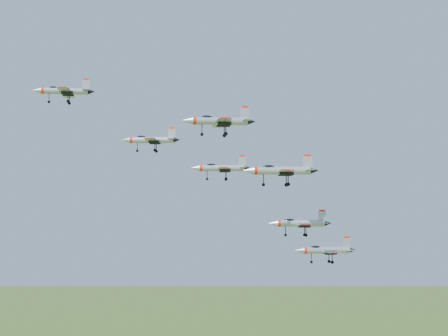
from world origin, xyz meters
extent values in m
cylinder|color=#ABAFB8|center=(-23.45, 15.16, 137.00)|extent=(9.47, 2.52, 1.35)
cone|color=#ABAFB8|center=(-29.03, 15.87, 137.00)|extent=(2.03, 1.58, 1.35)
cone|color=black|center=(-18.07, 14.48, 137.00)|extent=(1.59, 1.33, 1.15)
ellipsoid|color=black|center=(-25.72, 15.45, 137.51)|extent=(2.40, 1.25, 0.86)
cube|color=#ABAFB8|center=(-23.61, 12.24, 136.74)|extent=(2.95, 4.85, 0.15)
cube|color=#ABAFB8|center=(-22.87, 18.03, 136.74)|extent=(2.95, 4.85, 0.15)
cube|color=#ABAFB8|center=(-19.21, 14.62, 138.40)|extent=(1.57, 0.32, 2.19)
cube|color=red|center=(-19.21, 14.62, 139.55)|extent=(1.16, 0.29, 0.36)
cylinder|color=#ABAFB8|center=(-7.30, 0.48, 125.58)|extent=(8.22, 3.35, 1.19)
cone|color=#ABAFB8|center=(-12.04, 1.80, 125.58)|extent=(1.90, 1.58, 1.19)
cone|color=black|center=(-2.73, -0.80, 125.58)|extent=(1.50, 1.31, 1.01)
ellipsoid|color=black|center=(-9.23, 1.02, 126.03)|extent=(2.16, 1.36, 0.75)
cube|color=#ABAFB8|center=(-7.81, -2.03, 125.35)|extent=(3.10, 4.43, 0.13)
cube|color=#ABAFB8|center=(-6.44, 2.89, 125.35)|extent=(3.10, 4.43, 0.13)
cube|color=#ABAFB8|center=(-3.70, -0.53, 126.81)|extent=(1.35, 0.47, 1.91)
cube|color=red|center=(-3.70, -0.53, 127.81)|extent=(1.00, 0.39, 0.32)
cylinder|color=#ABAFB8|center=(1.25, -18.72, 126.60)|extent=(8.96, 2.38, 1.28)
cone|color=#ABAFB8|center=(-4.04, -18.06, 126.60)|extent=(1.92, 1.49, 1.28)
cone|color=black|center=(6.33, -19.36, 126.60)|extent=(1.51, 1.25, 1.09)
ellipsoid|color=black|center=(-0.90, -18.45, 127.08)|extent=(2.27, 1.19, 0.81)
cube|color=#ABAFB8|center=(1.10, -21.49, 126.35)|extent=(2.79, 4.59, 0.14)
cube|color=#ABAFB8|center=(1.79, -16.01, 126.35)|extent=(2.79, 4.59, 0.14)
cube|color=#ABAFB8|center=(5.26, -19.23, 127.93)|extent=(1.48, 0.30, 2.07)
cube|color=red|center=(5.26, -19.23, 129.01)|extent=(1.09, 0.27, 0.35)
cylinder|color=#ABAFB8|center=(8.40, 8.94, 121.21)|extent=(9.27, 3.31, 1.33)
cone|color=#ABAFB8|center=(3.01, 10.15, 121.21)|extent=(2.09, 1.70, 1.33)
cone|color=black|center=(13.58, 7.78, 121.21)|extent=(1.64, 1.42, 1.13)
ellipsoid|color=black|center=(6.20, 9.44, 121.72)|extent=(2.40, 1.42, 0.84)
cube|color=#ABAFB8|center=(7.97, 6.11, 120.96)|extent=(3.28, 4.90, 0.14)
cube|color=#ABAFB8|center=(9.22, 11.69, 120.96)|extent=(3.28, 4.90, 0.14)
cube|color=#ABAFB8|center=(12.49, 8.03, 122.60)|extent=(1.52, 0.46, 2.15)
cube|color=red|center=(12.49, 8.03, 123.72)|extent=(1.13, 0.39, 0.36)
cylinder|color=#ABAFB8|center=(15.45, -8.25, 119.58)|extent=(10.38, 3.58, 1.49)
cone|color=#ABAFB8|center=(9.41, -6.97, 119.58)|extent=(2.32, 1.88, 1.49)
cone|color=black|center=(21.27, -9.48, 119.58)|extent=(1.83, 1.57, 1.26)
ellipsoid|color=black|center=(12.99, -7.73, 120.14)|extent=(2.68, 1.57, 0.94)
cube|color=#ABAFB8|center=(15.02, -11.43, 119.29)|extent=(3.62, 5.47, 0.16)
cube|color=#ABAFB8|center=(16.34, -5.16, 119.29)|extent=(3.62, 5.47, 0.16)
cube|color=#ABAFB8|center=(20.04, -9.22, 121.12)|extent=(1.71, 0.49, 2.40)
cube|color=red|center=(20.04, -9.22, 122.38)|extent=(1.26, 0.42, 0.40)
cylinder|color=#ABAFB8|center=(21.13, -2.82, 109.91)|extent=(9.02, 3.44, 1.30)
cone|color=#ABAFB8|center=(15.91, -1.51, 109.91)|extent=(2.06, 1.69, 1.30)
cone|color=black|center=(26.15, -4.08, 109.91)|extent=(1.62, 1.41, 1.10)
ellipsoid|color=black|center=(19.00, -2.28, 110.40)|extent=(2.35, 1.44, 0.82)
cube|color=#ABAFB8|center=(20.64, -5.57, 109.66)|extent=(3.29, 4.81, 0.14)
cube|color=#ABAFB8|center=(22.00, -0.16, 109.66)|extent=(3.29, 4.81, 0.14)
cube|color=#ABAFB8|center=(25.09, -3.81, 111.26)|extent=(1.48, 0.48, 2.09)
cube|color=red|center=(25.09, -3.81, 112.35)|extent=(1.10, 0.40, 0.35)
cylinder|color=#ABAFB8|center=(31.71, 9.68, 104.00)|extent=(10.12, 2.72, 1.45)
cone|color=#ABAFB8|center=(25.75, 10.45, 104.00)|extent=(2.17, 1.69, 1.45)
cone|color=black|center=(37.44, 8.94, 104.00)|extent=(1.70, 1.42, 1.23)
ellipsoid|color=black|center=(29.28, 10.00, 104.55)|extent=(2.56, 1.35, 0.92)
cube|color=#ABAFB8|center=(31.53, 6.56, 103.72)|extent=(3.17, 5.18, 0.16)
cube|color=#ABAFB8|center=(32.33, 12.74, 103.72)|extent=(3.17, 5.18, 0.16)
cube|color=#ABAFB8|center=(36.23, 9.10, 105.50)|extent=(1.67, 0.35, 2.34)
cube|color=red|center=(36.23, 9.10, 106.73)|extent=(1.23, 0.31, 0.39)
camera|label=1|loc=(-22.44, -115.59, 111.18)|focal=50.00mm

